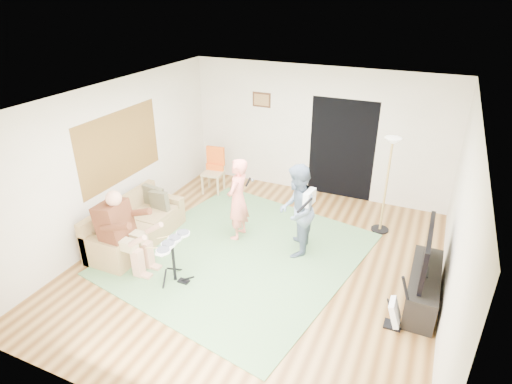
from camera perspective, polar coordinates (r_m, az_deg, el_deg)
floor at (r=7.09m, az=0.38°, el=-9.49°), size 6.00×6.00×0.00m
walls at (r=6.40m, az=0.42°, el=0.39°), size 5.50×6.00×2.70m
ceiling at (r=5.94m, az=0.46°, el=12.21°), size 6.00×6.00×0.00m
window_blinds at (r=7.89m, az=-17.65°, el=5.77°), size 0.00×2.05×2.05m
doorway at (r=9.00m, az=11.35°, el=5.58°), size 2.10×0.00×2.10m
picture_frame at (r=9.28m, az=0.75°, el=12.19°), size 0.42×0.03×0.32m
area_rug at (r=7.32m, az=-2.03°, el=-8.17°), size 4.20×4.45×0.02m
sofa at (r=7.82m, az=-16.04°, el=-4.73°), size 0.78×1.89×0.76m
drummer at (r=7.03m, az=-16.98°, el=-6.04°), size 0.87×0.49×1.34m
drum_kit at (r=6.66m, az=-10.91°, el=-9.25°), size 0.40×0.72×0.74m
singer at (r=7.42m, az=-2.44°, el=-1.01°), size 0.37×0.55×1.50m
microphone at (r=7.18m, az=-1.07°, el=1.33°), size 0.06×0.06×0.24m
guitarist at (r=6.99m, az=5.44°, el=-2.53°), size 0.74×0.88×1.58m
guitar_held at (r=6.80m, az=7.13°, el=-0.74°), size 0.18×0.61×0.26m
guitar_spare at (r=6.11m, az=18.09°, el=-15.03°), size 0.30×0.27×0.82m
torchiere_lamp at (r=7.76m, az=17.28°, el=2.96°), size 0.32×0.32×1.80m
dining_chair at (r=9.33m, az=-5.63°, el=2.06°), size 0.46×0.48×0.98m
tv_cabinet at (r=6.64m, az=21.39°, el=-11.75°), size 0.40×1.40×0.50m
television at (r=6.30m, az=21.82°, el=-7.33°), size 0.06×1.20×0.64m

